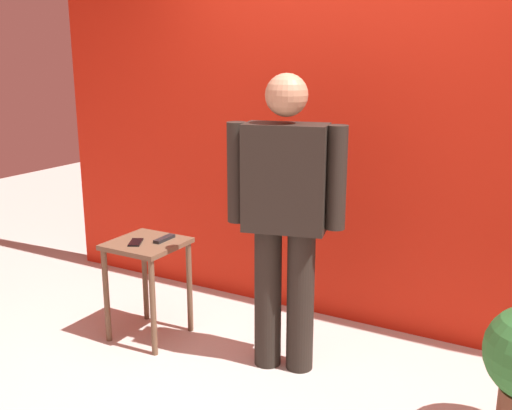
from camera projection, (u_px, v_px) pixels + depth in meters
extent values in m
cube|color=red|center=(345.00, 114.00, 3.79)|extent=(4.65, 0.12, 2.78)
cylinder|color=black|center=(268.00, 298.00, 3.38)|extent=(0.19, 0.19, 0.82)
cylinder|color=black|center=(300.00, 301.00, 3.33)|extent=(0.19, 0.19, 0.82)
cube|color=black|center=(286.00, 178.00, 3.18)|extent=(0.49, 0.33, 0.58)
cube|color=red|center=(290.00, 169.00, 3.28)|extent=(0.12, 0.04, 0.49)
cube|color=silver|center=(290.00, 171.00, 3.29)|extent=(0.05, 0.02, 0.44)
cylinder|color=black|center=(237.00, 173.00, 3.24)|extent=(0.13, 0.13, 0.55)
cylinder|color=black|center=(336.00, 178.00, 3.11)|extent=(0.13, 0.13, 0.55)
sphere|color=#A87A5B|center=(287.00, 95.00, 3.07)|extent=(0.23, 0.23, 0.23)
cube|color=brown|center=(146.00, 244.00, 3.67)|extent=(0.43, 0.43, 0.03)
cylinder|color=brown|center=(106.00, 296.00, 3.68)|extent=(0.04, 0.04, 0.60)
cylinder|color=brown|center=(153.00, 308.00, 3.50)|extent=(0.04, 0.04, 0.60)
cylinder|color=brown|center=(145.00, 277.00, 3.99)|extent=(0.04, 0.04, 0.60)
cylinder|color=brown|center=(189.00, 287.00, 3.81)|extent=(0.04, 0.04, 0.60)
cube|color=black|center=(136.00, 242.00, 3.63)|extent=(0.13, 0.16, 0.01)
cube|color=black|center=(164.00, 239.00, 3.68)|extent=(0.05, 0.17, 0.02)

